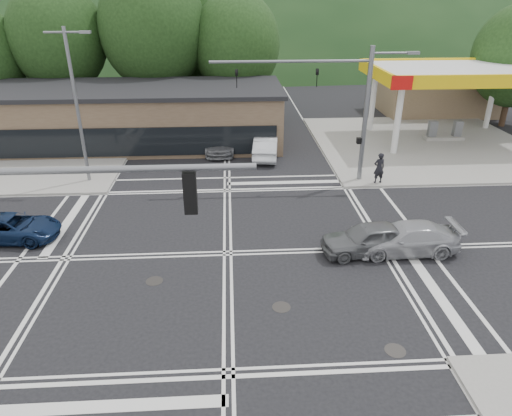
{
  "coord_description": "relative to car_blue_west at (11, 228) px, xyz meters",
  "views": [
    {
      "loc": [
        0.22,
        -17.73,
        10.74
      ],
      "look_at": [
        1.39,
        1.74,
        1.4
      ],
      "focal_mm": 32.0,
      "sensor_mm": 36.0,
      "label": 1
    }
  ],
  "objects": [
    {
      "name": "ground",
      "position": [
        10.18,
        -1.93,
        -0.62
      ],
      "size": [
        120.0,
        120.0,
        0.0
      ],
      "primitive_type": "plane",
      "color": "black",
      "rests_on": "ground"
    },
    {
      "name": "sidewalk_ne",
      "position": [
        25.18,
        13.07,
        -0.54
      ],
      "size": [
        16.0,
        16.0,
        0.15
      ],
      "primitive_type": "cube",
      "color": "gray",
      "rests_on": "ground"
    },
    {
      "name": "sidewalk_nw",
      "position": [
        -4.82,
        13.07,
        -0.54
      ],
      "size": [
        16.0,
        16.0,
        0.15
      ],
      "primitive_type": "cube",
      "color": "gray",
      "rests_on": "ground"
    },
    {
      "name": "gas_station_canopy",
      "position": [
        27.17,
        14.06,
        4.42
      ],
      "size": [
        12.32,
        8.34,
        5.75
      ],
      "color": "silver",
      "rests_on": "ground"
    },
    {
      "name": "convenience_store",
      "position": [
        30.18,
        23.07,
        1.28
      ],
      "size": [
        10.0,
        6.0,
        3.8
      ],
      "primitive_type": "cube",
      "color": "#846B4F",
      "rests_on": "ground"
    },
    {
      "name": "commercial_row",
      "position": [
        2.18,
        15.07,
        1.38
      ],
      "size": [
        24.0,
        8.0,
        4.0
      ],
      "primitive_type": "cube",
      "color": "brown",
      "rests_on": "ground"
    },
    {
      "name": "hill_north",
      "position": [
        10.18,
        88.07,
        -0.62
      ],
      "size": [
        252.0,
        126.0,
        140.0
      ],
      "primitive_type": "ellipsoid",
      "color": "#1A3719",
      "rests_on": "ground"
    },
    {
      "name": "tree_n_a",
      "position": [
        -3.82,
        22.07,
        6.52
      ],
      "size": [
        8.0,
        8.0,
        11.75
      ],
      "color": "#382619",
      "rests_on": "ground"
    },
    {
      "name": "tree_n_b",
      "position": [
        4.18,
        22.07,
        7.17
      ],
      "size": [
        9.0,
        9.0,
        12.98
      ],
      "color": "#382619",
      "rests_on": "ground"
    },
    {
      "name": "tree_n_c",
      "position": [
        11.18,
        22.07,
        5.87
      ],
      "size": [
        7.6,
        7.6,
        10.87
      ],
      "color": "#382619",
      "rests_on": "ground"
    },
    {
      "name": "tree_n_e",
      "position": [
        8.18,
        26.07,
        6.52
      ],
      "size": [
        8.4,
        8.4,
        11.98
      ],
      "color": "#382619",
      "rests_on": "ground"
    },
    {
      "name": "streetlight_nw",
      "position": [
        1.74,
        7.07,
        4.43
      ],
      "size": [
        2.5,
        0.25,
        9.0
      ],
      "color": "slate",
      "rests_on": "ground"
    },
    {
      "name": "signal_mast_ne",
      "position": [
        17.13,
        6.27,
        4.45
      ],
      "size": [
        11.65,
        0.3,
        8.0
      ],
      "color": "slate",
      "rests_on": "ground"
    },
    {
      "name": "car_blue_west",
      "position": [
        0.0,
        0.0,
        0.0
      ],
      "size": [
        4.58,
        2.35,
        1.24
      ],
      "primitive_type": "imported",
      "rotation": [
        0.0,
        0.0,
        1.5
      ],
      "color": "#0D1D3C",
      "rests_on": "ground"
    },
    {
      "name": "car_grey_center",
      "position": [
        16.49,
        -2.23,
        0.1
      ],
      "size": [
        4.37,
        2.1,
        1.44
      ],
      "primitive_type": "imported",
      "rotation": [
        0.0,
        0.0,
        -1.48
      ],
      "color": "#595C5E",
      "rests_on": "ground"
    },
    {
      "name": "car_silver_east",
      "position": [
        18.18,
        -2.23,
        0.07
      ],
      "size": [
        4.74,
        1.93,
        1.37
      ],
      "primitive_type": "imported",
      "rotation": [
        0.0,
        0.0,
        -1.57
      ],
      "color": "#9D9FA4",
      "rests_on": "ground"
    },
    {
      "name": "car_queue_a",
      "position": [
        12.95,
        11.12,
        0.15
      ],
      "size": [
        2.21,
        4.83,
        1.54
      ],
      "primitive_type": "imported",
      "rotation": [
        0.0,
        0.0,
        3.01
      ],
      "color": "silver",
      "rests_on": "ground"
    },
    {
      "name": "car_queue_b",
      "position": [
        12.79,
        16.0,
        0.13
      ],
      "size": [
        1.78,
        4.42,
        1.5
      ],
      "primitive_type": "imported",
      "rotation": [
        0.0,
        0.0,
        3.14
      ],
      "color": "silver",
      "rests_on": "ground"
    },
    {
      "name": "car_northbound",
      "position": [
        9.68,
        12.68,
        0.11
      ],
      "size": [
        2.08,
        5.03,
        1.45
      ],
      "primitive_type": "imported",
      "rotation": [
        0.0,
        0.0,
        -0.01
      ],
      "color": "slate",
      "rests_on": "ground"
    },
    {
      "name": "pedestrian",
      "position": [
        19.33,
        5.57,
        0.47
      ],
      "size": [
        0.75,
        0.55,
        1.89
      ],
      "primitive_type": "imported",
      "rotation": [
        0.0,
        0.0,
        3.29
      ],
      "color": "black",
      "rests_on": "sidewalk_ne"
    }
  ]
}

